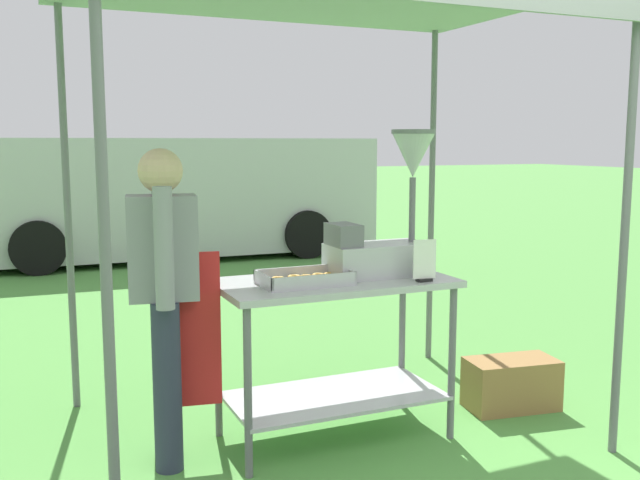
{
  "coord_description": "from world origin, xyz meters",
  "views": [
    {
      "loc": [
        -1.86,
        -2.08,
        1.64
      ],
      "look_at": [
        -0.27,
        1.58,
        1.09
      ],
      "focal_mm": 39.99,
      "sensor_mm": 36.0,
      "label": 1
    }
  ],
  "objects_px": {
    "stall_canopy": "(328,0)",
    "menu_sign": "(424,264)",
    "vendor": "(165,290)",
    "donut_fryer": "(386,224)",
    "donut_cart": "(335,324)",
    "van_silver": "(167,195)",
    "supply_crate": "(511,384)",
    "donut_tray": "(307,280)"
  },
  "relations": [
    {
      "from": "stall_canopy",
      "to": "menu_sign",
      "type": "relative_size",
      "value": 12.22
    },
    {
      "from": "vendor",
      "to": "menu_sign",
      "type": "bearing_deg",
      "value": -12.85
    },
    {
      "from": "donut_fryer",
      "to": "menu_sign",
      "type": "height_order",
      "value": "donut_fryer"
    },
    {
      "from": "menu_sign",
      "to": "donut_cart",
      "type": "bearing_deg",
      "value": 150.31
    },
    {
      "from": "donut_cart",
      "to": "vendor",
      "type": "distance_m",
      "value": 0.94
    },
    {
      "from": "menu_sign",
      "to": "van_silver",
      "type": "xyz_separation_m",
      "value": [
        0.06,
        7.07,
        -0.11
      ]
    },
    {
      "from": "stall_canopy",
      "to": "van_silver",
      "type": "xyz_separation_m",
      "value": [
        0.48,
        6.73,
        -1.5
      ]
    },
    {
      "from": "stall_canopy",
      "to": "menu_sign",
      "type": "xyz_separation_m",
      "value": [
        0.42,
        -0.34,
        -1.39
      ]
    },
    {
      "from": "donut_cart",
      "to": "stall_canopy",
      "type": "bearing_deg",
      "value": 90.0
    },
    {
      "from": "donut_cart",
      "to": "supply_crate",
      "type": "height_order",
      "value": "donut_cart"
    },
    {
      "from": "donut_tray",
      "to": "van_silver",
      "type": "distance_m",
      "value": 6.92
    },
    {
      "from": "donut_cart",
      "to": "supply_crate",
      "type": "bearing_deg",
      "value": -2.02
    },
    {
      "from": "stall_canopy",
      "to": "donut_tray",
      "type": "relative_size",
      "value": 5.88
    },
    {
      "from": "donut_tray",
      "to": "menu_sign",
      "type": "bearing_deg",
      "value": -17.43
    },
    {
      "from": "van_silver",
      "to": "stall_canopy",
      "type": "bearing_deg",
      "value": -94.05
    },
    {
      "from": "van_silver",
      "to": "vendor",
      "type": "bearing_deg",
      "value": -101.55
    },
    {
      "from": "donut_cart",
      "to": "van_silver",
      "type": "distance_m",
      "value": 6.85
    },
    {
      "from": "supply_crate",
      "to": "stall_canopy",
      "type": "bearing_deg",
      "value": 173.23
    },
    {
      "from": "donut_cart",
      "to": "vendor",
      "type": "xyz_separation_m",
      "value": [
        -0.91,
        0.06,
        0.26
      ]
    },
    {
      "from": "donut_cart",
      "to": "donut_tray",
      "type": "distance_m",
      "value": 0.33
    },
    {
      "from": "donut_cart",
      "to": "donut_fryer",
      "type": "bearing_deg",
      "value": 3.12
    },
    {
      "from": "supply_crate",
      "to": "van_silver",
      "type": "relative_size",
      "value": 0.1
    },
    {
      "from": "donut_fryer",
      "to": "menu_sign",
      "type": "xyz_separation_m",
      "value": [
        0.09,
        -0.26,
        -0.19
      ]
    },
    {
      "from": "donut_tray",
      "to": "vendor",
      "type": "height_order",
      "value": "vendor"
    },
    {
      "from": "donut_fryer",
      "to": "vendor",
      "type": "height_order",
      "value": "donut_fryer"
    },
    {
      "from": "menu_sign",
      "to": "van_silver",
      "type": "bearing_deg",
      "value": 89.53
    },
    {
      "from": "donut_fryer",
      "to": "menu_sign",
      "type": "distance_m",
      "value": 0.34
    },
    {
      "from": "van_silver",
      "to": "donut_tray",
      "type": "bearing_deg",
      "value": -95.48
    },
    {
      "from": "donut_cart",
      "to": "supply_crate",
      "type": "xyz_separation_m",
      "value": [
        1.19,
        -0.04,
        -0.49
      ]
    },
    {
      "from": "donut_tray",
      "to": "vendor",
      "type": "relative_size",
      "value": 0.29
    },
    {
      "from": "donut_tray",
      "to": "donut_fryer",
      "type": "xyz_separation_m",
      "value": [
        0.51,
        0.07,
        0.27
      ]
    },
    {
      "from": "stall_canopy",
      "to": "donut_fryer",
      "type": "bearing_deg",
      "value": -14.05
    },
    {
      "from": "stall_canopy",
      "to": "donut_cart",
      "type": "distance_m",
      "value": 1.74
    },
    {
      "from": "donut_cart",
      "to": "donut_fryer",
      "type": "height_order",
      "value": "donut_fryer"
    },
    {
      "from": "stall_canopy",
      "to": "vendor",
      "type": "relative_size",
      "value": 1.72
    },
    {
      "from": "stall_canopy",
      "to": "donut_cart",
      "type": "relative_size",
      "value": 2.17
    },
    {
      "from": "stall_canopy",
      "to": "donut_cart",
      "type": "bearing_deg",
      "value": -90.0
    },
    {
      "from": "donut_cart",
      "to": "donut_tray",
      "type": "xyz_separation_m",
      "value": [
        -0.18,
        -0.05,
        0.27
      ]
    },
    {
      "from": "van_silver",
      "to": "donut_cart",
      "type": "bearing_deg",
      "value": -93.99
    },
    {
      "from": "donut_cart",
      "to": "menu_sign",
      "type": "distance_m",
      "value": 0.59
    },
    {
      "from": "donut_fryer",
      "to": "van_silver",
      "type": "relative_size",
      "value": 0.14
    },
    {
      "from": "vendor",
      "to": "donut_cart",
      "type": "bearing_deg",
      "value": -4.0
    }
  ]
}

